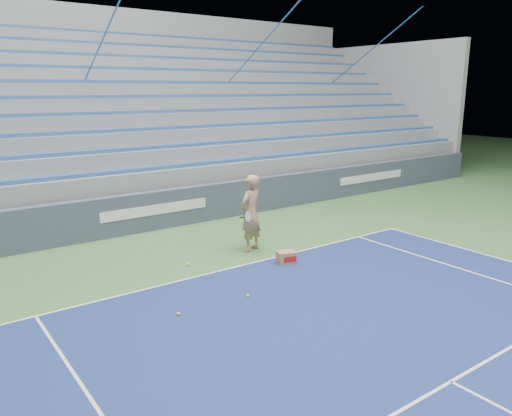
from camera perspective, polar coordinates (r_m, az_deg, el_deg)
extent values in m
cube|color=white|center=(11.22, -2.87, -6.87)|extent=(10.97, 0.05, 0.00)
cube|color=white|center=(7.69, 21.38, -17.99)|extent=(8.23, 0.05, 0.00)
cube|color=#3B455B|center=(14.45, -11.62, -0.27)|extent=(30.00, 0.30, 1.10)
cube|color=white|center=(14.29, -11.36, -0.20)|extent=(3.20, 0.02, 0.28)
cube|color=white|center=(19.71, 13.11, 3.44)|extent=(3.40, 0.02, 0.28)
cube|color=gray|center=(18.60, -17.49, 2.43)|extent=(30.00, 8.50, 1.10)
cube|color=gray|center=(18.48, -17.66, 4.86)|extent=(30.00, 8.50, 0.50)
cube|color=#2C569F|center=(14.84, -12.91, 4.38)|extent=(29.60, 0.42, 0.11)
cube|color=gray|center=(18.82, -18.19, 6.51)|extent=(30.00, 7.65, 0.50)
cube|color=#2C569F|center=(15.55, -14.26, 6.57)|extent=(29.60, 0.42, 0.11)
cube|color=gray|center=(19.17, -18.70, 8.09)|extent=(30.00, 6.80, 0.50)
cube|color=#2C569F|center=(16.30, -15.50, 8.56)|extent=(29.60, 0.42, 0.11)
cube|color=gray|center=(19.54, -19.20, 9.62)|extent=(30.00, 5.95, 0.50)
cube|color=#2C569F|center=(17.06, -16.64, 10.37)|extent=(29.60, 0.42, 0.11)
cube|color=gray|center=(19.93, -19.68, 11.08)|extent=(30.00, 5.10, 0.50)
cube|color=#2C569F|center=(17.85, -17.70, 12.02)|extent=(29.60, 0.42, 0.11)
cube|color=gray|center=(20.33, -20.15, 12.49)|extent=(30.00, 4.25, 0.50)
cube|color=#2C569F|center=(18.66, -18.67, 13.53)|extent=(29.60, 0.42, 0.11)
cube|color=gray|center=(20.74, -20.60, 13.85)|extent=(30.00, 3.40, 0.50)
cube|color=#2C569F|center=(19.48, -19.57, 14.91)|extent=(29.60, 0.42, 0.11)
cube|color=gray|center=(21.16, -21.04, 15.15)|extent=(30.00, 2.55, 0.50)
cube|color=#2C569F|center=(20.32, -20.41, 16.17)|extent=(29.60, 0.42, 0.11)
cube|color=gray|center=(21.60, -21.47, 16.39)|extent=(30.00, 1.70, 0.50)
cube|color=#2C569F|center=(21.17, -21.20, 17.33)|extent=(29.60, 0.42, 0.11)
cube|color=gray|center=(22.05, -21.89, 17.59)|extent=(30.00, 0.85, 0.50)
cube|color=#2C569F|center=(22.03, -21.93, 18.39)|extent=(29.60, 0.42, 0.11)
cube|color=gray|center=(27.18, 14.48, 11.23)|extent=(0.30, 8.80, 6.10)
cube|color=gray|center=(22.67, -21.87, 11.86)|extent=(31.00, 0.40, 7.30)
cylinder|color=teal|center=(18.31, -18.41, 14.96)|extent=(0.05, 8.53, 5.04)
cylinder|color=teal|center=(20.98, -2.08, 15.34)|extent=(0.05, 8.53, 5.04)
cylinder|color=teal|center=(24.84, 9.88, 14.86)|extent=(0.05, 8.53, 5.04)
imported|color=tan|center=(12.18, -0.64, -0.59)|extent=(0.81, 0.66, 1.90)
cylinder|color=black|center=(11.79, -1.32, -1.09)|extent=(0.12, 0.27, 0.08)
cylinder|color=beige|center=(11.49, -0.94, -0.96)|extent=(0.29, 0.16, 0.28)
torus|color=black|center=(11.49, -0.94, -0.96)|extent=(0.31, 0.18, 0.30)
cube|color=#AB7752|center=(11.50, 3.44, -5.68)|extent=(0.46, 0.39, 0.29)
cube|color=#B21E19|center=(11.39, 3.93, -5.88)|extent=(0.30, 0.10, 0.13)
sphere|color=#DBED30|center=(11.67, 3.69, -5.97)|extent=(0.07, 0.07, 0.07)
sphere|color=#DBED30|center=(9.73, -0.94, -10.01)|extent=(0.07, 0.07, 0.07)
sphere|color=#DBED30|center=(9.12, -8.86, -11.87)|extent=(0.07, 0.07, 0.07)
sphere|color=#DBED30|center=(11.48, -7.70, -6.40)|extent=(0.07, 0.07, 0.07)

